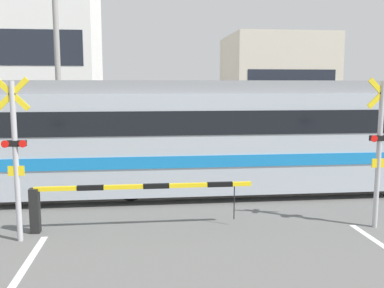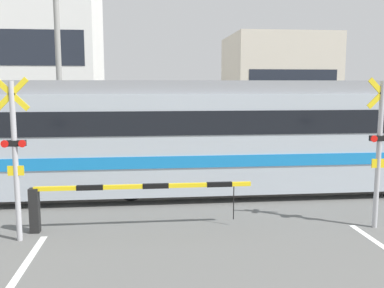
% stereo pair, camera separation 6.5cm
% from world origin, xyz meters
% --- Properties ---
extents(rail_track_near, '(50.00, 0.10, 0.08)m').
position_xyz_m(rail_track_near, '(0.00, 11.27, 0.04)').
color(rail_track_near, gray).
rests_on(rail_track_near, ground_plane).
extents(rail_track_far, '(50.00, 0.10, 0.08)m').
position_xyz_m(rail_track_far, '(0.00, 12.70, 0.04)').
color(rail_track_far, gray).
rests_on(rail_track_far, ground_plane).
extents(commuter_train, '(20.51, 2.78, 3.32)m').
position_xyz_m(commuter_train, '(4.66, 11.98, 1.78)').
color(commuter_train, '#ADB7C1').
rests_on(commuter_train, ground_plane).
extents(crossing_barrier_near, '(4.89, 0.20, 1.02)m').
position_xyz_m(crossing_barrier_near, '(-2.20, 8.87, 0.77)').
color(crossing_barrier_near, black).
rests_on(crossing_barrier_near, ground_plane).
extents(crossing_barrier_far, '(4.89, 0.20, 1.02)m').
position_xyz_m(crossing_barrier_far, '(2.20, 14.55, 0.77)').
color(crossing_barrier_far, black).
rests_on(crossing_barrier_far, ground_plane).
extents(crossing_signal_left, '(0.68, 0.15, 3.36)m').
position_xyz_m(crossing_signal_left, '(-3.88, 8.40, 1.86)').
color(crossing_signal_left, '#B2B2B7').
rests_on(crossing_signal_left, ground_plane).
extents(crossing_signal_right, '(0.68, 0.15, 3.36)m').
position_xyz_m(crossing_signal_right, '(3.88, 8.40, 1.86)').
color(crossing_signal_right, '#B2B2B7').
rests_on(crossing_signal_right, ground_plane).
extents(pedestrian, '(0.38, 0.22, 1.55)m').
position_xyz_m(pedestrian, '(-0.52, 17.39, 0.88)').
color(pedestrian, '#33384C').
rests_on(pedestrian, ground_plane).
extents(building_left_of_street, '(5.42, 6.18, 9.37)m').
position_xyz_m(building_left_of_street, '(-6.74, 26.35, 4.69)').
color(building_left_of_street, white).
rests_on(building_left_of_street, ground_plane).
extents(building_right_of_street, '(6.11, 6.18, 6.27)m').
position_xyz_m(building_right_of_street, '(7.08, 26.35, 3.13)').
color(building_right_of_street, beige).
rests_on(building_right_of_street, ground_plane).
extents(utility_pole_streetside, '(0.22, 0.22, 8.43)m').
position_xyz_m(utility_pole_streetside, '(-4.63, 17.05, 4.21)').
color(utility_pole_streetside, gray).
rests_on(utility_pole_streetside, ground_plane).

